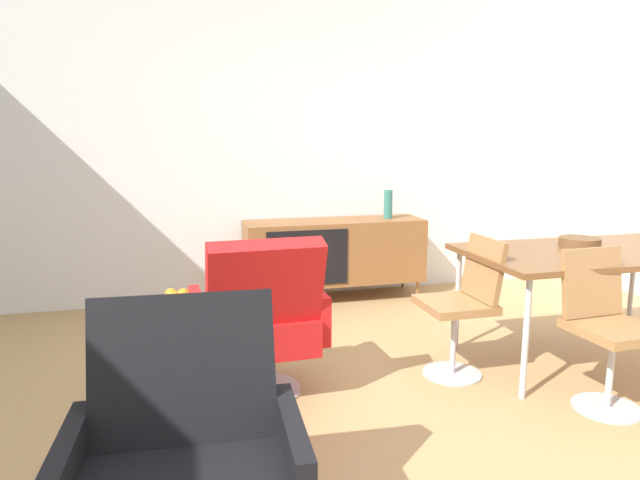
% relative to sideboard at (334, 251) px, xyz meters
% --- Properties ---
extents(ground_plane, '(8.32, 8.32, 0.00)m').
position_rel_sideboard_xyz_m(ground_plane, '(-0.39, -2.30, -0.44)').
color(ground_plane, tan).
extents(wall_back, '(6.80, 0.12, 2.80)m').
position_rel_sideboard_xyz_m(wall_back, '(-0.39, 0.30, 0.96)').
color(wall_back, silver).
rests_on(wall_back, ground_plane).
extents(sideboard, '(1.60, 0.45, 0.72)m').
position_rel_sideboard_xyz_m(sideboard, '(0.00, 0.00, 0.00)').
color(sideboard, brown).
rests_on(sideboard, ground_plane).
extents(vase_cobalt, '(0.08, 0.08, 0.26)m').
position_rel_sideboard_xyz_m(vase_cobalt, '(0.50, 0.00, 0.41)').
color(vase_cobalt, '#337266').
rests_on(vase_cobalt, sideboard).
extents(dining_table, '(1.60, 0.90, 0.74)m').
position_rel_sideboard_xyz_m(dining_table, '(1.20, -1.77, 0.26)').
color(dining_table, brown).
rests_on(dining_table, ground_plane).
extents(wooden_bowl_on_table, '(0.26, 0.26, 0.06)m').
position_rel_sideboard_xyz_m(wooden_bowl_on_table, '(1.20, -1.65, 0.33)').
color(wooden_bowl_on_table, brown).
rests_on(wooden_bowl_on_table, dining_table).
extents(dining_chair_near_window, '(0.43, 0.40, 0.86)m').
position_rel_sideboard_xyz_m(dining_chair_near_window, '(0.31, -1.77, 0.03)').
color(dining_chair_near_window, '#9E7042').
rests_on(dining_chair_near_window, ground_plane).
extents(dining_chair_front_left, '(0.42, 0.45, 0.86)m').
position_rel_sideboard_xyz_m(dining_chair_front_left, '(0.85, -2.33, 0.03)').
color(dining_chair_front_left, '#9E7042').
rests_on(dining_chair_front_left, ground_plane).
extents(lounge_chair_red, '(0.74, 0.68, 0.95)m').
position_rel_sideboard_xyz_m(lounge_chair_red, '(-0.94, -1.77, 0.03)').
color(lounge_chair_red, red).
rests_on(lounge_chair_red, ground_plane).
extents(armchair_black_shell, '(0.75, 0.69, 0.95)m').
position_rel_sideboard_xyz_m(armchair_black_shell, '(-1.37, -3.08, 0.03)').
color(armchair_black_shell, black).
rests_on(armchair_black_shell, ground_plane).
extents(side_table_round, '(0.44, 0.44, 0.52)m').
position_rel_sideboard_xyz_m(side_table_round, '(-1.38, -1.64, -0.12)').
color(side_table_round, white).
rests_on(side_table_round, ground_plane).
extents(fruit_bowl, '(0.20, 0.20, 0.11)m').
position_rel_sideboard_xyz_m(fruit_bowl, '(-1.38, -1.64, 0.12)').
color(fruit_bowl, '#262628').
rests_on(fruit_bowl, side_table_round).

